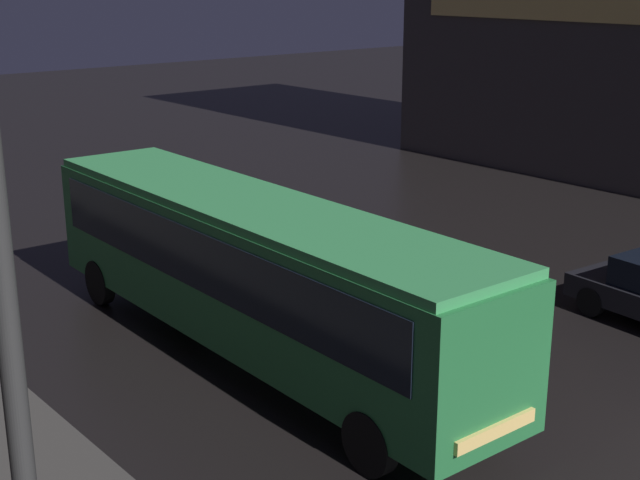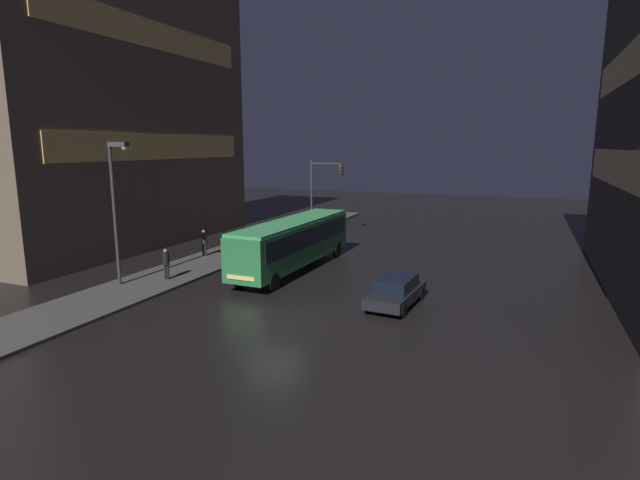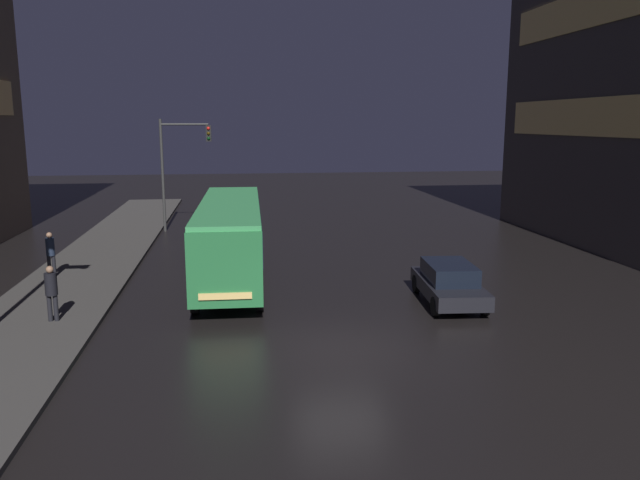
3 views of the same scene
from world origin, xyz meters
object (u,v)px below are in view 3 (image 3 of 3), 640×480
Objects in this scene: car_taxi at (449,282)px; pedestrian_mid at (51,289)px; bus_near at (230,232)px; traffic_light_main at (179,157)px; pedestrian_near at (50,251)px.

car_taxi is 12.85m from pedestrian_mid.
bus_near is 1.88× the size of traffic_light_main.
bus_near is 8.73m from car_taxi.
pedestrian_near reaches higher than pedestrian_mid.
traffic_light_main reaches higher than pedestrian_mid.
bus_near reaches higher than pedestrian_near.
pedestrian_mid is 0.27× the size of traffic_light_main.
traffic_light_main reaches higher than bus_near.
pedestrian_near is (-14.45, 5.16, 0.45)m from car_taxi.
pedestrian_mid is at bearing 45.16° from bus_near.
pedestrian_mid is at bearing 7.70° from car_taxi.
bus_near is at bearing -62.08° from pedestrian_mid.
traffic_light_main is (4.17, 10.86, 3.06)m from pedestrian_near.
car_taxi is at bearing -57.28° from traffic_light_main.
pedestrian_mid reaches higher than car_taxi.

